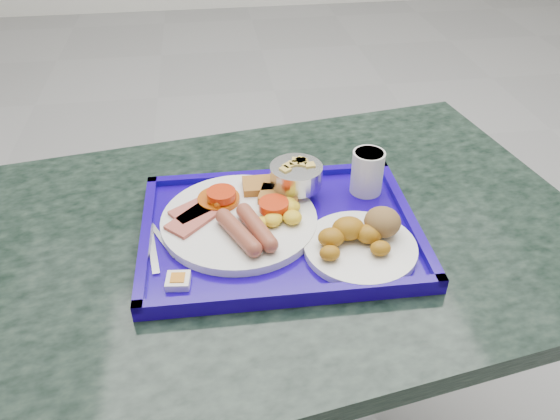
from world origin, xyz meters
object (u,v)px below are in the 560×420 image
at_px(fruit_bowl, 296,176).
at_px(tray, 280,231).
at_px(table, 279,298).
at_px(juice_cup, 367,171).
at_px(bread_plate, 362,239).
at_px(main_plate, 244,216).

bearing_deg(fruit_bowl, tray, -114.83).
height_order(table, juice_cup, juice_cup).
bearing_deg(bread_plate, main_plate, 152.93).
height_order(main_plate, fruit_bowl, fruit_bowl).
relative_size(table, fruit_bowl, 12.57).
xyz_separation_m(tray, fruit_bowl, (0.04, 0.10, 0.05)).
relative_size(bread_plate, juice_cup, 2.22).
distance_m(main_plate, juice_cup, 0.25).
relative_size(bread_plate, fruit_bowl, 1.92).
xyz_separation_m(fruit_bowl, juice_cup, (0.14, -0.00, 0.00)).
bearing_deg(tray, bread_plate, -29.42).
relative_size(table, juice_cup, 14.52).
bearing_deg(juice_cup, main_plate, -164.17).
relative_size(table, bread_plate, 6.54).
relative_size(main_plate, juice_cup, 3.25).
bearing_deg(fruit_bowl, bread_plate, -63.59).
xyz_separation_m(tray, juice_cup, (0.18, 0.09, 0.05)).
relative_size(table, main_plate, 4.47).
bearing_deg(fruit_bowl, juice_cup, -1.37).
bearing_deg(tray, table, 84.34).
bearing_deg(main_plate, bread_plate, -27.07).
height_order(tray, main_plate, main_plate).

